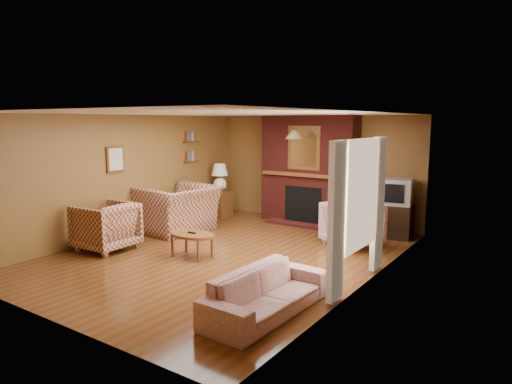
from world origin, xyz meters
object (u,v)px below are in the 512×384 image
Objects in this scene: coffee_table at (192,236)px; floral_sofa at (267,292)px; fireplace at (309,171)px; tv_stand at (396,221)px; plaid_loveseat at (178,209)px; floral_armchair at (353,224)px; side_table at (220,203)px; plaid_armchair at (106,226)px; crt_tv at (397,192)px; table_lamp at (220,176)px.

floral_sofa is at bearing -28.17° from coffee_table.
fireplace reaches higher than tv_stand.
plaid_loveseat is 4.41m from tv_stand.
plaid_loveseat is at bearing 59.26° from floral_sofa.
floral_armchair is 3.76m from side_table.
coffee_table is 3.38m from side_table.
fireplace is 4.49m from plaid_armchair.
plaid_armchair is 1.04× the size of floral_armchair.
crt_tv is at bearing 131.50° from plaid_armchair.
plaid_loveseat is 0.81× the size of floral_sofa.
floral_sofa is 2.73× the size of tv_stand.
table_lamp is at bearing -175.26° from crt_tv.
tv_stand is (3.90, 2.06, -0.14)m from plaid_loveseat.
fireplace reaches higher than table_lamp.
side_table is at bearing -179.43° from plaid_armchair.
table_lamp is at bearing 13.80° from floral_armchair.
plaid_loveseat is 1.55× the size of plaid_armchair.
tv_stand is at bearing 53.20° from coffee_table.
floral_sofa is at bearing -67.87° from fireplace.
fireplace is at bearing 144.55° from plaid_loveseat.
side_table is (-2.10, -0.53, -0.87)m from fireplace.
floral_armchair is 1.03× the size of coffee_table.
plaid_armchair is 1.42× the size of tv_stand.
fireplace is 3.65× the size of tv_stand.
floral_sofa is at bearing -97.63° from tv_stand.
coffee_table is at bearing -59.56° from table_lamp.
floral_armchair is (3.43, 0.98, -0.06)m from plaid_loveseat.
crt_tv is at bearing -88.39° from floral_armchair.
fireplace is 5.13m from floral_sofa.
coffee_table is at bearing 72.85° from floral_armchair.
tv_stand is at bearing -5.15° from fireplace.
tv_stand is 0.58m from crt_tv.
side_table is at bearing 46.18° from floral_sofa.
floral_sofa is 4.53m from crt_tv.
crt_tv reaches higher than plaid_loveseat.
plaid_armchair is at bearing -142.25° from tv_stand.
fireplace is at bearing 24.28° from floral_sofa.
plaid_loveseat is 1.62× the size of floral_armchair.
fireplace is at bearing 14.29° from table_lamp.
table_lamp is (-1.71, 2.91, 0.62)m from coffee_table.
floral_armchair is (1.58, -1.27, -0.77)m from fireplace.
coffee_table is 4.11m from crt_tv.
side_table reaches higher than coffee_table.
table_lamp is (-4.00, 4.14, 0.72)m from floral_sofa.
plaid_loveseat reaches higher than floral_sofa.
coffee_table is at bearing -59.56° from side_table.
floral_sofa is 5.75m from side_table.
plaid_loveseat is 4.43m from crt_tv.
plaid_loveseat is at bearing -152.20° from crt_tv.
crt_tv is at bearing 53.15° from coffee_table.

